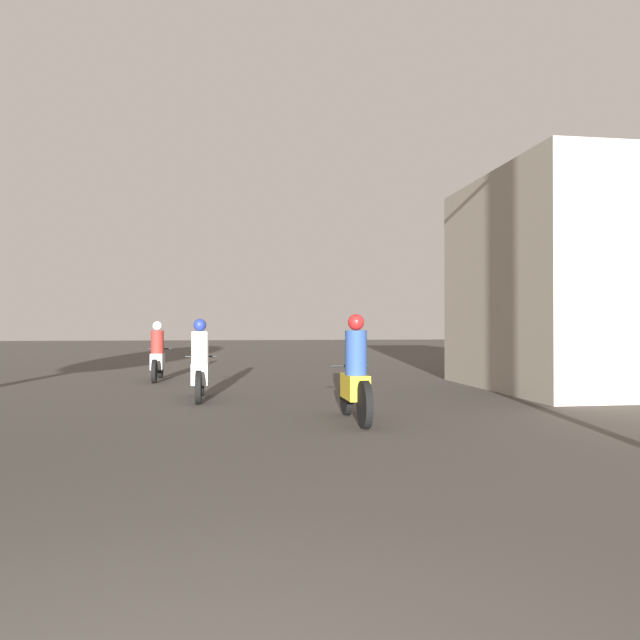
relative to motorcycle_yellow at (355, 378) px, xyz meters
The scene contains 4 objects.
motorcycle_yellow is the anchor object (origin of this frame).
motorcycle_white 3.85m from the motorcycle_yellow, 128.10° to the left, with size 0.60×1.89×1.54m.
motorcycle_silver 8.30m from the motorcycle_yellow, 115.98° to the left, with size 0.60×2.05×1.53m.
building_right_near 7.33m from the motorcycle_yellow, 33.25° to the left, with size 4.36×5.51×4.74m.
Camera 1 is at (0.35, -1.73, 1.41)m, focal length 35.00 mm.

